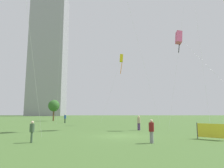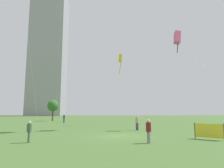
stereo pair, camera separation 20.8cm
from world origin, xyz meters
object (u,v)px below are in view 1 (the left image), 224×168
at_px(person_standing_4, 150,129).
at_px(park_tree_0, 53,106).
at_px(person_standing_1, 64,118).
at_px(kite_flying_4, 178,38).
at_px(person_standing_0, 31,130).
at_px(kite_flying_6, 120,59).
at_px(distant_highrise_0, 48,54).
at_px(event_banner, 210,131).
at_px(person_standing_2, 138,122).

height_order(person_standing_4, park_tree_0, park_tree_0).
xyz_separation_m(person_standing_1, kite_flying_4, (19.26, -15.61, 11.54)).
relative_size(person_standing_1, park_tree_0, 0.34).
xyz_separation_m(person_standing_4, park_tree_0, (-18.07, 38.09, 2.94)).
bearing_deg(person_standing_0, kite_flying_4, -69.78).
xyz_separation_m(person_standing_0, kite_flying_6, (7.65, 21.92, 11.34)).
bearing_deg(kite_flying_6, person_standing_0, -109.23).
height_order(person_standing_0, distant_highrise_0, distant_highrise_0).
height_order(person_standing_0, park_tree_0, park_tree_0).
height_order(person_standing_4, distant_highrise_0, distant_highrise_0).
bearing_deg(event_banner, park_tree_0, 122.78).
bearing_deg(event_banner, person_standing_1, 124.57).
height_order(person_standing_0, kite_flying_6, kite_flying_6).
height_order(person_standing_1, event_banner, person_standing_1).
height_order(person_standing_4, event_banner, person_standing_4).
relative_size(person_standing_0, person_standing_1, 0.84).
height_order(person_standing_2, distant_highrise_0, distant_highrise_0).
bearing_deg(kite_flying_4, person_standing_2, -164.66).
height_order(person_standing_2, event_banner, person_standing_2).
bearing_deg(person_standing_4, kite_flying_6, -25.00).
bearing_deg(park_tree_0, kite_flying_6, -43.15).
distance_m(person_standing_0, park_tree_0, 39.09).
bearing_deg(park_tree_0, person_standing_4, -64.62).
bearing_deg(kite_flying_4, kite_flying_6, 127.80).
relative_size(person_standing_2, person_standing_4, 1.06).
distance_m(person_standing_2, event_banner, 9.97).
distance_m(distant_highrise_0, event_banner, 138.11).
height_order(kite_flying_4, distant_highrise_0, distant_highrise_0).
xyz_separation_m(person_standing_0, event_banner, (13.98, 1.64, -0.20)).
distance_m(person_standing_0, distant_highrise_0, 134.87).
bearing_deg(person_standing_2, person_standing_0, -108.02).
bearing_deg(park_tree_0, distant_highrise_0, 108.94).
relative_size(person_standing_4, distant_highrise_0, 0.02).
xyz_separation_m(person_standing_0, distant_highrise_0, (-38.29, 122.21, 42.28)).
relative_size(kite_flying_4, distant_highrise_0, 0.16).
relative_size(kite_flying_6, event_banner, 7.35).
relative_size(person_standing_4, park_tree_0, 0.31).
bearing_deg(person_standing_2, kite_flying_6, 121.32).
distance_m(person_standing_1, kite_flying_6, 17.10).
height_order(person_standing_1, park_tree_0, park_tree_0).
bearing_deg(person_standing_1, event_banner, -14.72).
xyz_separation_m(person_standing_2, kite_flying_4, (6.08, 1.67, 11.59)).
bearing_deg(person_standing_2, distant_highrise_0, 136.58).
bearing_deg(person_standing_0, person_standing_2, -59.60).
height_order(park_tree_0, distant_highrise_0, distant_highrise_0).
height_order(person_standing_4, kite_flying_6, kite_flying_6).
distance_m(person_standing_2, park_tree_0, 33.26).
relative_size(person_standing_1, kite_flying_4, 0.14).
bearing_deg(person_standing_1, person_standing_0, -41.15).
bearing_deg(person_standing_1, person_standing_4, -24.84).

